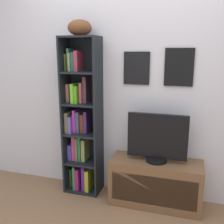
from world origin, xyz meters
TOP-DOWN VIEW (x-y plane):
  - back_wall at (0.00, 1.13)m, footprint 4.80×0.08m
  - bookshelf at (-0.54, 0.99)m, footprint 0.40×0.28m
  - football at (-0.51, 0.96)m, footprint 0.30×0.26m
  - tv_stand at (0.32, 0.91)m, footprint 0.94×0.37m
  - television at (0.32, 0.91)m, footprint 0.61×0.22m

SIDE VIEW (x-z plane):
  - tv_stand at x=0.32m, z-range 0.00..0.49m
  - television at x=0.32m, z-range 0.48..0.98m
  - bookshelf at x=-0.54m, z-range -0.08..1.67m
  - back_wall at x=0.00m, z-range 0.00..2.54m
  - football at x=-0.51m, z-range 1.75..1.91m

